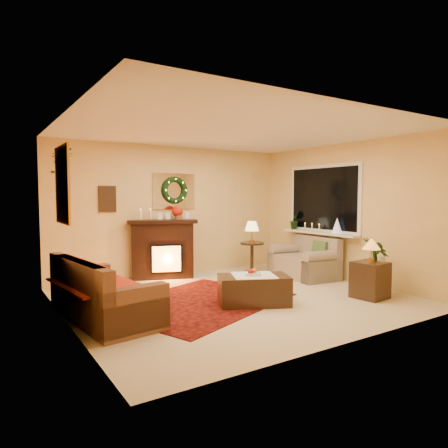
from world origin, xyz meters
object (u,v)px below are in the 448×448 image
fireplace (162,250)px  end_table_square (370,281)px  sofa (105,286)px  loveseat (303,256)px  coffee_table (254,290)px  side_table_round (252,257)px

fireplace → end_table_square: size_ratio=2.06×
sofa → loveseat: (4.10, 0.62, -0.01)m
sofa → fireplace: fireplace is taller
fireplace → end_table_square: (2.14, -3.17, -0.28)m
sofa → coffee_table: 2.13m
coffee_table → end_table_square: bearing=3.5°
sofa → side_table_round: size_ratio=2.92×
sofa → fireplace: size_ratio=1.59×
side_table_round → end_table_square: (0.35, -2.65, -0.05)m
side_table_round → loveseat: bearing=-54.4°
fireplace → end_table_square: fireplace is taller
loveseat → coffee_table: loveseat is taller
loveseat → side_table_round: bearing=131.9°
sofa → loveseat: sofa is taller
fireplace → side_table_round: (1.79, -0.51, -0.23)m
sofa → loveseat: size_ratio=1.36×
sofa → coffee_table: (2.06, -0.49, -0.22)m
sofa → end_table_square: sofa is taller
loveseat → side_table_round: size_ratio=2.15×
loveseat → side_table_round: loveseat is taller
fireplace → coffee_table: (0.37, -2.49, -0.34)m
sofa → fireplace: (1.69, 2.00, 0.12)m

